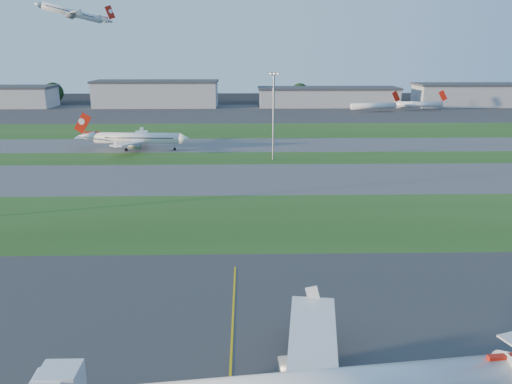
{
  "coord_description": "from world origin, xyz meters",
  "views": [
    {
      "loc": [
        6.7,
        -40.02,
        31.93
      ],
      "look_at": [
        8.54,
        47.43,
        7.0
      ],
      "focal_mm": 35.0,
      "sensor_mm": 36.0,
      "label": 1
    }
  ],
  "objects_px": {
    "airliner_taxiing": "(136,138)",
    "mini_jet_far": "(419,104)",
    "light_mast_centre": "(274,110)",
    "mini_jet_near": "(374,106)"
  },
  "relations": [
    {
      "from": "airliner_taxiing",
      "to": "mini_jet_far",
      "type": "bearing_deg",
      "value": -135.62
    },
    {
      "from": "mini_jet_near",
      "to": "mini_jet_far",
      "type": "bearing_deg",
      "value": 2.28
    },
    {
      "from": "light_mast_centre",
      "to": "mini_jet_far",
      "type": "bearing_deg",
      "value": 55.53
    },
    {
      "from": "airliner_taxiing",
      "to": "mini_jet_near",
      "type": "distance_m",
      "value": 147.27
    },
    {
      "from": "mini_jet_far",
      "to": "light_mast_centre",
      "type": "height_order",
      "value": "light_mast_centre"
    },
    {
      "from": "mini_jet_far",
      "to": "light_mast_centre",
      "type": "relative_size",
      "value": 1.11
    },
    {
      "from": "mini_jet_near",
      "to": "airliner_taxiing",
      "type": "bearing_deg",
      "value": -148.4
    },
    {
      "from": "airliner_taxiing",
      "to": "mini_jet_far",
      "type": "xyz_separation_m",
      "value": [
        131.37,
        110.82,
        -0.58
      ]
    },
    {
      "from": "light_mast_centre",
      "to": "airliner_taxiing",
      "type": "bearing_deg",
      "value": 160.29
    },
    {
      "from": "airliner_taxiing",
      "to": "mini_jet_far",
      "type": "height_order",
      "value": "airliner_taxiing"
    }
  ]
}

